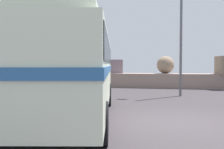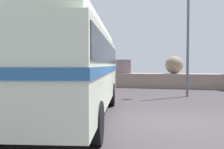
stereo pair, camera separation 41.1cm
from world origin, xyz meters
The scene contains 4 objects.
ground centered at (0.00, 0.00, 0.01)m, with size 32.00×26.00×0.02m.
breakwater centered at (-0.15, 11.80, 0.76)m, with size 31.36×2.72×2.45m.
vintage_coach centered at (-3.33, -0.21, 2.05)m, with size 4.04×8.89×3.70m.
lamp_post centered at (0.43, 6.61, 3.77)m, with size 1.07×0.52×6.73m.
Camera 1 is at (-0.46, -7.71, 1.76)m, focal length 39.59 mm.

